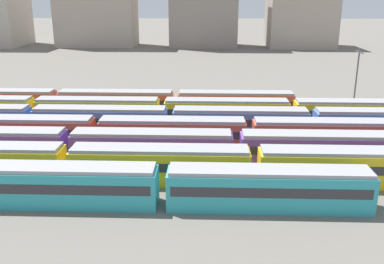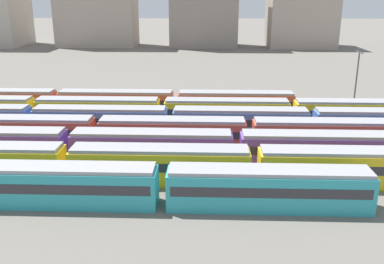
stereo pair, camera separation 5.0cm
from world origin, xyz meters
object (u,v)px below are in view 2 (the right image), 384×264
object	(u,v)px
train_track_2	(236,148)
train_track_3	(97,132)
train_track_5	(226,112)
catenary_pole_1	(357,77)
train_track_4	(170,121)
train_track_1	(67,163)
train_track_0	(57,185)
train_track_6	(116,102)

from	to	relation	value
train_track_2	train_track_3	size ratio (longest dim) A/B	1.51
train_track_2	train_track_5	size ratio (longest dim) A/B	1.20
train_track_3	catenary_pole_1	size ratio (longest dim) A/B	7.32
train_track_5	train_track_4	bearing A→B (deg)	-146.34
train_track_1	catenary_pole_1	bearing A→B (deg)	37.27
train_track_1	catenary_pole_1	distance (m)	47.67
train_track_4	train_track_0	bearing A→B (deg)	-111.90
train_track_3	train_track_6	distance (m)	15.62
train_track_0	train_track_6	distance (m)	31.22
train_track_0	train_track_2	world-z (taller)	same
train_track_2	catenary_pole_1	xyz separation A→B (m)	(20.38, 23.57, 3.75)
train_track_0	catenary_pole_1	size ratio (longest dim) A/B	5.47
train_track_3	train_track_4	xyz separation A→B (m)	(8.70, 5.20, 0.00)
train_track_2	train_track_4	xyz separation A→B (m)	(-8.32, 10.40, 0.00)
train_track_4	train_track_5	size ratio (longest dim) A/B	0.80
train_track_5	catenary_pole_1	xyz separation A→B (m)	(20.89, 7.97, 3.75)
catenary_pole_1	train_track_0	bearing A→B (deg)	-137.49
train_track_0	train_track_4	bearing A→B (deg)	68.10
train_track_2	catenary_pole_1	distance (m)	31.39
catenary_pole_1	train_track_4	bearing A→B (deg)	-155.34
train_track_0	train_track_5	world-z (taller)	same
train_track_1	train_track_3	xyz separation A→B (m)	(0.42, 10.40, 0.00)
train_track_4	catenary_pole_1	world-z (taller)	catenary_pole_1
catenary_pole_1	train_track_1	bearing A→B (deg)	-142.73
train_track_5	catenary_pole_1	size ratio (longest dim) A/B	9.18
train_track_1	train_track_5	size ratio (longest dim) A/B	0.80
train_track_5	train_track_1	bearing A→B (deg)	-129.13
train_track_1	train_track_4	xyz separation A→B (m)	(9.12, 15.60, 0.00)
train_track_3	train_track_6	world-z (taller)	same
train_track_0	catenary_pole_1	xyz separation A→B (m)	(37.06, 33.97, 3.75)
train_track_0	train_track_6	world-z (taller)	same
train_track_4	train_track_5	world-z (taller)	same
train_track_0	train_track_5	bearing A→B (deg)	58.12
train_track_5	train_track_0	bearing A→B (deg)	-121.88
catenary_pole_1	train_track_5	bearing A→B (deg)	-159.11
train_track_2	train_track_3	bearing A→B (deg)	163.00
train_track_2	train_track_5	bearing A→B (deg)	91.87
train_track_0	catenary_pole_1	bearing A→B (deg)	42.51
train_track_0	catenary_pole_1	world-z (taller)	catenary_pole_1
train_track_0	train_track_2	distance (m)	19.66
train_track_1	train_track_6	bearing A→B (deg)	90.73
train_track_0	train_track_1	xyz separation A→B (m)	(-0.75, 5.20, 0.00)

